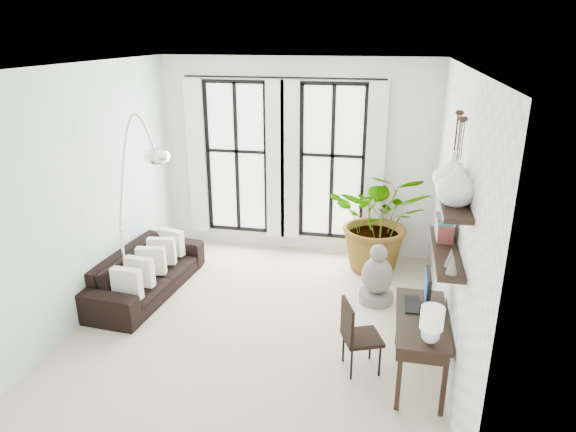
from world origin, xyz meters
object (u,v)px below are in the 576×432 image
(desk, at_px, (422,323))
(arc_lamp, at_px, (137,166))
(plant, at_px, (380,219))
(buddha, at_px, (377,278))
(sofa, at_px, (146,272))
(desk_chair, at_px, (356,332))

(desk, bearing_deg, arc_lamp, 162.96)
(plant, height_order, arc_lamp, arc_lamp)
(desk, bearing_deg, buddha, 107.06)
(sofa, distance_m, desk_chair, 3.31)
(desk, xyz_separation_m, arc_lamp, (-3.64, 1.12, 1.22))
(sofa, height_order, desk_chair, desk_chair)
(sofa, bearing_deg, desk_chair, -107.14)
(plant, distance_m, desk, 2.77)
(plant, height_order, buddha, plant)
(plant, xyz_separation_m, buddha, (0.03, -1.08, -0.47))
(sofa, bearing_deg, plant, -61.16)
(sofa, xyz_separation_m, buddha, (3.24, 0.37, 0.05))
(desk_chair, distance_m, arc_lamp, 3.46)
(buddha, bearing_deg, sofa, -173.41)
(sofa, height_order, desk, desk)
(plant, relative_size, desk_chair, 1.98)
(desk, xyz_separation_m, desk_chair, (-0.68, 0.05, -0.22))
(plant, bearing_deg, sofa, -155.71)
(desk, distance_m, buddha, 1.75)
(arc_lamp, xyz_separation_m, buddha, (3.14, 0.53, -1.56))
(arc_lamp, relative_size, buddha, 3.04)
(buddha, bearing_deg, arc_lamp, -170.48)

